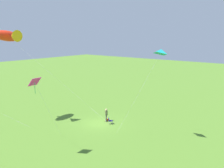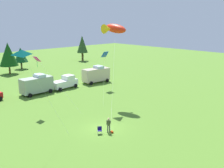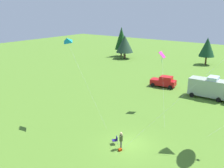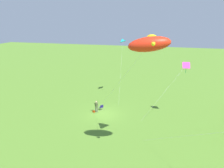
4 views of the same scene
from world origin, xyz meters
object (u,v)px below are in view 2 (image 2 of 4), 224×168
truck_white_pickup (65,82)px  van_camper_beige (96,74)px  person_kite_flyer (109,124)px  kite_delta_teal (22,53)px  kite_large_fish (114,29)px  backpack_on_grass (112,132)px  van_motorhome_grey (37,84)px  folding_chair (100,130)px  kite_diamond_rainbow (38,60)px  kite_diamond_blue (105,55)px

truck_white_pickup → van_camper_beige: bearing=-8.5°
person_kite_flyer → kite_delta_teal: (-8.62, 1.80, 8.60)m
kite_large_fish → kite_delta_teal: bearing=-160.1°
kite_large_fish → backpack_on_grass: bearing=-135.0°
van_motorhome_grey → truck_white_pickup: van_motorhome_grey is taller
folding_chair → kite_delta_teal: size_ratio=0.08×
van_motorhome_grey → truck_white_pickup: size_ratio=1.06×
truck_white_pickup → person_kite_flyer: bearing=-115.8°
kite_delta_teal → kite_diamond_rainbow: 12.39m
truck_white_pickup → kite_large_fish: 15.50m
van_motorhome_grey → kite_diamond_rainbow: bearing=-116.6°
truck_white_pickup → kite_diamond_rainbow: bearing=-144.6°
truck_white_pickup → kite_diamond_blue: bearing=-46.1°
backpack_on_grass → kite_diamond_rainbow: size_ratio=0.04×
van_motorhome_grey → kite_diamond_blue: 13.00m
van_motorhome_grey → kite_diamond_blue: size_ratio=0.68×
van_camper_beige → truck_white_pickup: bearing=-177.0°
van_camper_beige → kite_large_fish: 16.02m
kite_large_fish → kite_delta_teal: 18.31m
kite_delta_teal → kite_diamond_rainbow: (6.79, 10.05, -2.54)m
truck_white_pickup → kite_diamond_rainbow: size_ratio=0.67×
kite_delta_teal → folding_chair: bearing=-10.0°
person_kite_flyer → kite_large_fish: size_ratio=0.15×
truck_white_pickup → kite_diamond_blue: (5.57, -4.86, 4.99)m
backpack_on_grass → van_camper_beige: (14.56, 19.74, 1.53)m
kite_diamond_blue → kite_diamond_rainbow: kite_diamond_rainbow is taller
folding_chair → kite_diamond_blue: size_ratio=0.10×
truck_white_pickup → kite_diamond_blue: size_ratio=0.65×
kite_diamond_blue → van_camper_beige: bearing=69.9°
folding_chair → kite_diamond_rainbow: 13.20m
person_kite_flyer → truck_white_pickup: bearing=-140.6°
folding_chair → kite_large_fish: 16.12m
person_kite_flyer → backpack_on_grass: 0.99m
truck_white_pickup → van_camper_beige: van_camper_beige is taller
van_camper_beige → kite_delta_teal: bearing=-136.5°
kite_large_fish → folding_chair: bearing=-141.5°
backpack_on_grass → person_kite_flyer: bearing=113.4°
person_kite_flyer → kite_diamond_rainbow: bearing=-111.0°
backpack_on_grass → kite_large_fish: 16.16m
backpack_on_grass → kite_large_fish: (8.38, 8.38, 10.99)m
kite_diamond_rainbow → truck_white_pickup: bearing=40.4°
truck_white_pickup → kite_delta_teal: bearing=-136.8°
kite_large_fish → kite_diamond_blue: 9.70m
van_camper_beige → kite_diamond_rainbow: size_ratio=0.73×
truck_white_pickup → kite_large_fish: size_ratio=0.43×
person_kite_flyer → kite_diamond_blue: kite_diamond_blue is taller
van_motorhome_grey → van_camper_beige: 12.73m
kite_diamond_blue → kite_delta_teal: bearing=-148.8°
truck_white_pickup → van_motorhome_grey: bearing=172.5°
kite_diamond_rainbow → van_motorhome_grey: bearing=65.0°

